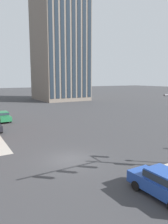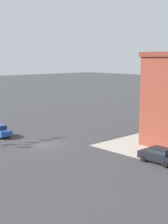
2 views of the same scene
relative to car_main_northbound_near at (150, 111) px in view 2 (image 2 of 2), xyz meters
The scene contains 3 objects.
ground_plane 27.94m from the car_main_northbound_near, ahead, with size 320.00×320.00×0.00m, color #38383A.
car_main_northbound_near is the anchor object (origin of this frame).
car_main_southbound_near 29.39m from the car_main_northbound_near, 37.72° to the left, with size 1.91×4.41×1.68m.
Camera 2 is at (24.53, 33.74, 11.02)m, focal length 53.18 mm.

